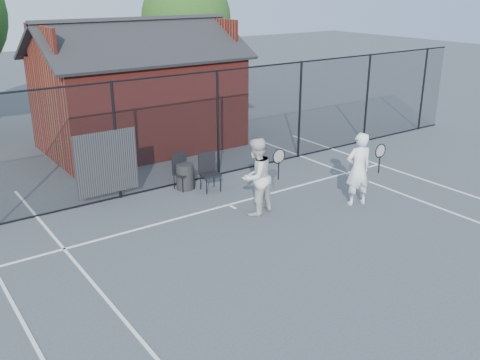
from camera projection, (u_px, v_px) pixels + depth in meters
ground at (310, 251)px, 10.96m from camera, size 80.00×80.00×0.00m
court_lines at (359, 278)px, 9.94m from camera, size 11.02×18.00×0.01m
fence at (177, 133)px, 14.13m from camera, size 22.04×3.00×3.00m
clubhouse at (139, 99)px, 17.58m from camera, size 6.50×4.36×4.19m
tree_right at (186, 19)px, 23.78m from camera, size 3.97×3.97×5.70m
player_front at (359, 169)px, 13.01m from camera, size 0.86×0.68×1.83m
player_back at (256, 177)px, 12.47m from camera, size 1.07×0.90×1.85m
chair_left at (210, 173)px, 14.02m from camera, size 0.54×0.55×0.99m
chair_right at (184, 172)px, 14.13m from camera, size 0.51×0.53×0.95m
waste_bin at (185, 176)px, 14.19m from camera, size 0.49×0.49×0.69m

